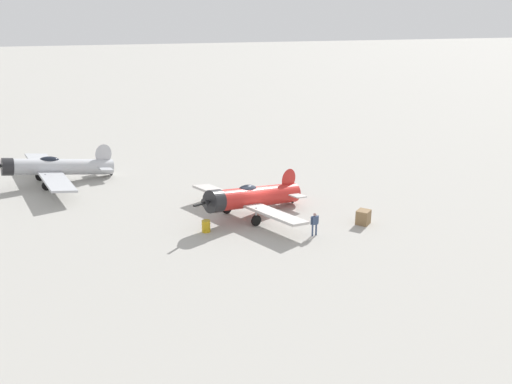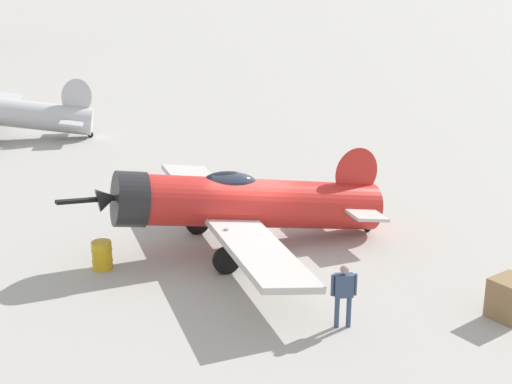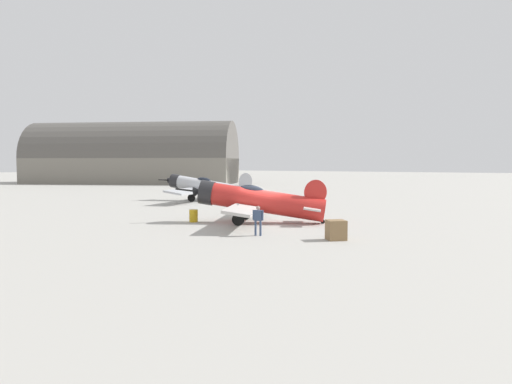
{
  "view_description": "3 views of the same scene",
  "coord_description": "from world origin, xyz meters",
  "views": [
    {
      "loc": [
        37.38,
        -10.6,
        14.94
      ],
      "look_at": [
        0.0,
        -0.0,
        1.8
      ],
      "focal_mm": 38.72,
      "sensor_mm": 36.0,
      "label": 1
    },
    {
      "loc": [
        20.73,
        2.53,
        8.59
      ],
      "look_at": [
        0.0,
        -0.0,
        1.8
      ],
      "focal_mm": 49.94,
      "sensor_mm": 36.0,
      "label": 2
    },
    {
      "loc": [
        26.19,
        16.59,
        3.96
      ],
      "look_at": [
        -6.21,
        -4.71,
        1.6
      ],
      "focal_mm": 32.53,
      "sensor_mm": 36.0,
      "label": 3
    }
  ],
  "objects": [
    {
      "name": "airplane_foreground",
      "position": [
        0.21,
        -0.43,
        1.48
      ],
      "size": [
        10.83,
        9.39,
        3.02
      ],
      "rotation": [
        0.0,
        0.0,
        5.17
      ],
      "color": "red",
      "rests_on": "ground_plane"
    },
    {
      "name": "equipment_crate",
      "position": [
        3.9,
        6.92,
        0.52
      ],
      "size": [
        1.27,
        1.27,
        1.04
      ],
      "rotation": [
        0.0,
        0.0,
        5.47
      ],
      "color": "olive",
      "rests_on": "ground_plane"
    },
    {
      "name": "airplane_mid_apron",
      "position": [
        -12.26,
        -14.9,
        1.48
      ],
      "size": [
        13.28,
        9.93,
        3.12
      ],
      "rotation": [
        0.0,
        0.0,
        4.96
      ],
      "color": "#B7BABF",
      "rests_on": "ground_plane"
    },
    {
      "name": "distant_hangar",
      "position": [
        -39.33,
        -56.56,
        4.41
      ],
      "size": [
        31.65,
        43.7,
        14.88
      ],
      "rotation": [
        0.0,
        0.0,
        5.17
      ],
      "color": "slate",
      "rests_on": "ground_plane"
    },
    {
      "name": "ground_plane",
      "position": [
        0.0,
        0.0,
        0.0
      ],
      "size": [
        400.0,
        400.0,
        0.0
      ],
      "primitive_type": "plane",
      "color": "#A8A59E"
    },
    {
      "name": "fuel_drum",
      "position": [
        2.26,
        -4.25,
        0.42
      ],
      "size": [
        0.62,
        0.62,
        0.84
      ],
      "color": "gold",
      "rests_on": "ground_plane"
    },
    {
      "name": "ground_crew_mechanic",
      "position": [
        4.93,
        2.75,
        1.0
      ],
      "size": [
        0.31,
        0.63,
        1.65
      ],
      "rotation": [
        0.0,
        0.0,
        0.19
      ],
      "color": "#384766",
      "rests_on": "ground_plane"
    }
  ]
}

